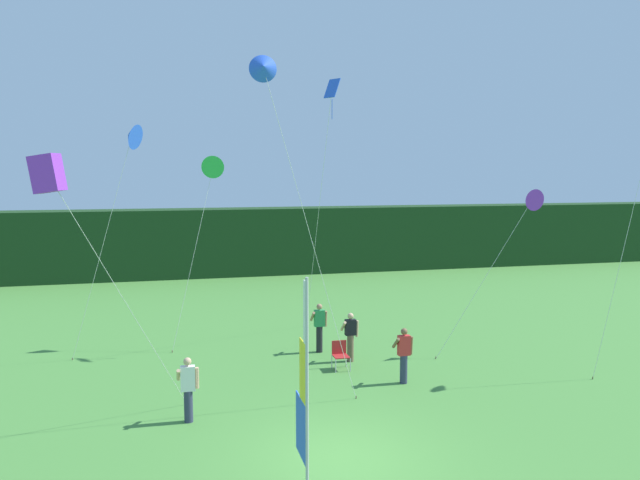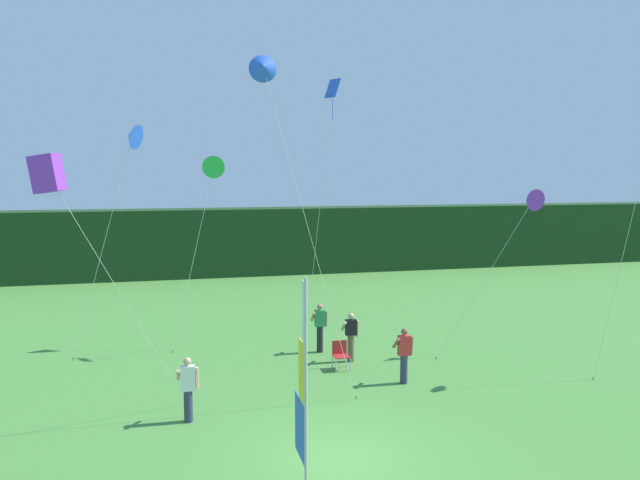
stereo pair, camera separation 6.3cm
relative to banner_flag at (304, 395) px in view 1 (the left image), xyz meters
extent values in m
plane|color=#478438|center=(1.14, 1.64, -2.11)|extent=(120.00, 120.00, 0.00)
cube|color=#193819|center=(1.14, 26.79, -0.09)|extent=(80.00, 2.40, 4.05)
cylinder|color=#B7B7BC|center=(0.00, -0.29, 0.09)|extent=(0.06, 0.06, 4.41)
cube|color=blue|center=(0.00, 0.22, -0.73)|extent=(0.02, 0.97, 1.18)
cube|color=yellow|center=(0.00, 0.04, 0.44)|extent=(0.02, 0.60, 1.18)
cube|color=white|center=(0.00, -0.15, 1.62)|extent=(0.02, 0.23, 1.18)
cylinder|color=brown|center=(3.37, 8.30, -1.66)|extent=(0.22, 0.22, 0.89)
cube|color=black|center=(3.37, 8.30, -0.96)|extent=(0.36, 0.20, 0.52)
sphere|color=tan|center=(3.37, 8.30, -0.57)|extent=(0.20, 0.20, 0.20)
cylinder|color=tan|center=(3.14, 8.36, -0.92)|extent=(0.09, 0.48, 0.42)
cylinder|color=tan|center=(3.60, 8.31, -1.02)|extent=(0.09, 0.14, 0.56)
cylinder|color=black|center=(2.62, 9.57, -1.65)|extent=(0.22, 0.22, 0.92)
cube|color=#2D8E4C|center=(2.62, 9.57, -0.90)|extent=(0.36, 0.20, 0.57)
sphere|color=#A37556|center=(2.62, 9.57, -0.50)|extent=(0.20, 0.20, 0.20)
cylinder|color=#A37556|center=(2.39, 9.64, -0.84)|extent=(0.09, 0.48, 0.42)
cylinder|color=#A37556|center=(2.85, 9.58, -0.94)|extent=(0.09, 0.14, 0.56)
cylinder|color=#2D334C|center=(4.30, 5.86, -1.68)|extent=(0.22, 0.22, 0.86)
cube|color=red|center=(4.30, 5.86, -0.96)|extent=(0.36, 0.20, 0.60)
sphere|color=brown|center=(4.30, 5.86, -0.54)|extent=(0.20, 0.20, 0.20)
cylinder|color=brown|center=(4.07, 5.93, -0.88)|extent=(0.09, 0.48, 0.42)
cylinder|color=brown|center=(4.53, 5.87, -0.98)|extent=(0.09, 0.14, 0.56)
cylinder|color=#2D334C|center=(-2.02, 4.43, -1.70)|extent=(0.22, 0.22, 0.82)
cube|color=white|center=(-2.02, 4.43, -0.98)|extent=(0.36, 0.20, 0.63)
sphere|color=tan|center=(-2.02, 4.43, -0.55)|extent=(0.20, 0.20, 0.20)
cylinder|color=tan|center=(-2.25, 4.49, -0.89)|extent=(0.09, 0.48, 0.42)
cylinder|color=tan|center=(-1.79, 4.44, -0.99)|extent=(0.09, 0.14, 0.56)
cylinder|color=#BCBCC1|center=(2.59, 7.29, -1.90)|extent=(0.03, 0.03, 0.42)
cylinder|color=#BCBCC1|center=(3.07, 7.29, -1.90)|extent=(0.03, 0.03, 0.42)
cylinder|color=#BCBCC1|center=(2.59, 7.77, -1.90)|extent=(0.03, 0.03, 0.42)
cylinder|color=#BCBCC1|center=(3.07, 7.77, -1.90)|extent=(0.03, 0.03, 0.42)
cube|color=#B22323|center=(2.83, 7.53, -1.68)|extent=(0.48, 0.48, 0.03)
cube|color=#B22323|center=(2.83, 7.77, -1.44)|extent=(0.48, 0.03, 0.44)
cylinder|color=brown|center=(2.96, 13.28, -2.07)|extent=(0.03, 0.03, 0.08)
cylinder|color=silver|center=(3.11, 11.81, 2.47)|extent=(0.31, 2.96, 9.17)
cube|color=blue|center=(3.26, 10.33, 7.05)|extent=(0.55, 0.61, 0.68)
cylinder|color=blue|center=(3.26, 10.33, 6.34)|extent=(0.02, 0.02, 0.70)
cylinder|color=brown|center=(-2.39, 10.73, -2.07)|extent=(0.03, 0.03, 0.08)
cylinder|color=silver|center=(-1.59, 11.29, 1.12)|extent=(1.63, 1.15, 6.46)
cone|color=green|center=(-0.78, 11.85, 4.35)|extent=(0.88, 0.55, 0.85)
cylinder|color=brown|center=(6.24, 7.86, -2.07)|extent=(0.03, 0.03, 0.08)
cylinder|color=silver|center=(8.04, 7.99, 0.55)|extent=(3.60, 0.26, 5.33)
cone|color=purple|center=(9.83, 8.11, 3.21)|extent=(0.77, 0.38, 0.77)
cylinder|color=brown|center=(-5.65, 10.61, -2.07)|extent=(0.03, 0.03, 0.08)
cylinder|color=silver|center=(-4.57, 10.46, 1.60)|extent=(2.17, 0.31, 7.43)
cone|color=blue|center=(-3.49, 10.31, 5.32)|extent=(0.83, 0.97, 0.88)
cylinder|color=brown|center=(10.03, 4.83, -2.07)|extent=(0.03, 0.03, 0.08)
cylinder|color=silver|center=(10.82, 4.89, 1.33)|extent=(1.60, 0.14, 6.89)
cylinder|color=brown|center=(2.56, 4.97, -2.07)|extent=(0.03, 0.03, 0.08)
cylinder|color=silver|center=(1.25, 4.65, 2.29)|extent=(2.62, 0.65, 8.81)
cone|color=blue|center=(-0.05, 4.33, 6.69)|extent=(0.70, 0.37, 0.71)
cylinder|color=brown|center=(-2.02, 5.64, -2.07)|extent=(0.03, 0.03, 0.08)
cylinder|color=silver|center=(-3.44, 4.46, 1.01)|extent=(2.86, 2.38, 6.25)
cube|color=purple|center=(-4.87, 3.28, 4.13)|extent=(0.75, 0.67, 0.86)
camera|label=1|loc=(-2.36, -11.01, 4.19)|focal=34.91mm
camera|label=2|loc=(-2.29, -11.03, 4.19)|focal=34.91mm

